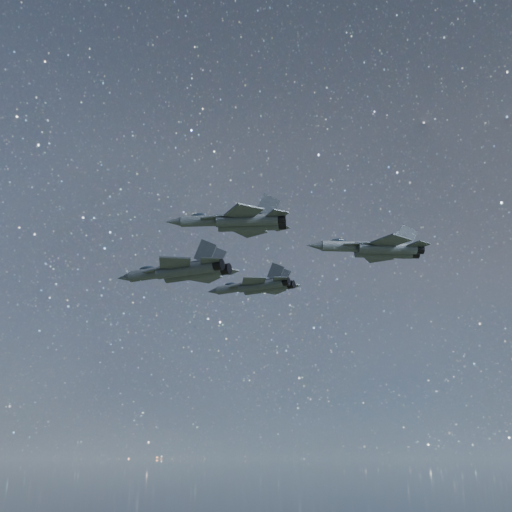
{
  "coord_description": "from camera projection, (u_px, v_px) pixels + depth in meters",
  "views": [
    {
      "loc": [
        7.76,
        -84.53,
        122.2
      ],
      "look_at": [
        0.76,
        -1.21,
        150.61
      ],
      "focal_mm": 42.0,
      "sensor_mm": 36.0,
      "label": 1
    }
  ],
  "objects": [
    {
      "name": "jet_right",
      "position": [
        238.0,
        221.0,
        77.07
      ],
      "size": [
        16.29,
        11.64,
        4.17
      ],
      "rotation": [
        0.0,
        0.0,
        0.0
      ],
      "color": "#363E44"
    },
    {
      "name": "jet_lead",
      "position": [
        181.0,
        271.0,
        88.64
      ],
      "size": [
        19.9,
        13.28,
        5.05
      ],
      "rotation": [
        0.0,
        0.0,
        -0.34
      ],
      "color": "#363E44"
    },
    {
      "name": "jet_slot",
      "position": [
        376.0,
        249.0,
        85.58
      ],
      "size": [
        17.52,
        12.14,
        4.4
      ],
      "rotation": [
        0.0,
        0.0,
        0.16
      ],
      "color": "#363E44"
    },
    {
      "name": "jet_left",
      "position": [
        257.0,
        286.0,
        100.38
      ],
      "size": [
        16.68,
        11.0,
        4.27
      ],
      "rotation": [
        0.0,
        0.0,
        -0.4
      ],
      "color": "#363E44"
    }
  ]
}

